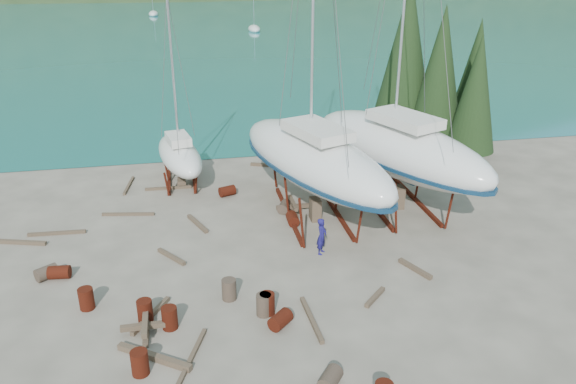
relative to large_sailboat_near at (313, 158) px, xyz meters
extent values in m
plane|color=#5B5447|center=(-2.82, -5.36, -3.16)|extent=(600.00, 600.00, 0.00)
cylinder|color=black|center=(9.68, 6.64, -2.36)|extent=(0.36, 0.36, 1.60)
cone|color=black|center=(9.68, 6.64, 2.64)|extent=(3.60, 3.60, 8.40)
cylinder|color=black|center=(11.18, 4.64, -2.48)|extent=(0.36, 0.36, 1.36)
cone|color=black|center=(11.18, 4.64, 1.77)|extent=(3.06, 3.06, 7.14)
cylinder|color=black|center=(8.18, 8.64, -2.24)|extent=(0.36, 0.36, 1.84)
cone|color=black|center=(8.18, 8.64, 3.51)|extent=(4.14, 4.14, 9.66)
cylinder|color=black|center=(12.68, 7.64, -2.44)|extent=(0.36, 0.36, 1.44)
cone|color=black|center=(12.68, 7.64, 2.06)|extent=(3.24, 3.24, 7.56)
ellipsoid|color=silver|center=(7.18, 74.64, -2.78)|extent=(2.00, 5.00, 1.40)
cylinder|color=silver|center=(7.18, 74.64, 0.07)|extent=(0.08, 0.08, 5.00)
ellipsoid|color=silver|center=(-10.82, 104.64, -2.78)|extent=(2.00, 5.00, 1.40)
cylinder|color=silver|center=(-10.82, 104.64, 0.07)|extent=(0.08, 0.08, 5.00)
ellipsoid|color=silver|center=(0.00, 0.02, -0.04)|extent=(7.58, 12.97, 2.91)
cube|color=#0D2B45|center=(0.00, -0.60, -1.05)|extent=(0.98, 2.20, 1.00)
cube|color=silver|center=(0.00, -0.60, 1.66)|extent=(3.13, 4.19, 0.50)
cube|color=#5D1F10|center=(-1.27, 0.02, -3.06)|extent=(0.18, 6.86, 0.20)
cube|color=#5D1F10|center=(1.27, 0.02, -3.06)|extent=(0.18, 6.86, 0.20)
cube|color=brown|center=(0.00, -0.60, -2.58)|extent=(0.50, 0.80, 1.16)
ellipsoid|color=silver|center=(4.77, 0.65, 0.05)|extent=(8.24, 13.06, 2.98)
cube|color=#0D2B45|center=(4.77, 0.02, -0.99)|extent=(1.10, 2.19, 1.00)
cube|color=silver|center=(4.77, 0.02, 1.79)|extent=(3.32, 4.27, 0.50)
cube|color=#5D1F10|center=(3.48, 0.65, -3.06)|extent=(0.18, 6.94, 0.20)
cube|color=#5D1F10|center=(6.05, 0.65, -3.06)|extent=(0.18, 6.94, 0.20)
cube|color=brown|center=(4.77, 0.02, -2.55)|extent=(0.50, 0.80, 1.22)
ellipsoid|color=silver|center=(-6.71, 5.84, -1.41)|extent=(3.43, 7.08, 1.75)
cube|color=#0D2B45|center=(-6.71, 5.50, -1.84)|extent=(0.49, 1.25, 1.00)
cube|color=silver|center=(-6.71, 5.50, -0.29)|extent=(1.55, 2.23, 0.50)
cylinder|color=silver|center=(-6.71, 6.18, 3.63)|extent=(0.14, 0.14, 8.15)
cube|color=#5D1F10|center=(-7.46, 5.84, -3.06)|extent=(0.18, 3.73, 0.20)
cube|color=#5D1F10|center=(-5.97, 5.84, -3.06)|extent=(0.18, 3.73, 0.20)
cube|color=brown|center=(-6.71, 5.50, -2.97)|extent=(0.50, 0.80, 0.37)
imported|color=#181356|center=(-0.55, -4.11, -2.28)|extent=(0.70, 0.76, 1.75)
cylinder|color=#5D1F10|center=(-8.37, -10.80, -2.72)|extent=(0.58, 0.58, 0.88)
cylinder|color=#2D2823|center=(-2.39, -12.57, -2.87)|extent=(0.99, 1.05, 0.58)
cylinder|color=#5D1F10|center=(-12.02, -4.09, -2.87)|extent=(0.93, 0.67, 0.58)
cylinder|color=#5D1F10|center=(-4.19, 3.36, -2.87)|extent=(1.03, 0.85, 0.58)
cylinder|color=#2D2823|center=(-5.07, -7.02, -2.72)|extent=(0.58, 0.58, 0.88)
cylinder|color=#5D1F10|center=(-1.26, -0.92, -2.87)|extent=(0.61, 0.90, 0.58)
cylinder|color=#5D1F10|center=(-10.58, -6.61, -2.72)|extent=(0.58, 0.58, 0.88)
cylinder|color=#5D1F10|center=(-7.40, -8.49, -2.72)|extent=(0.58, 0.58, 0.88)
cylinder|color=#2D2823|center=(-1.39, 0.63, -2.87)|extent=(0.90, 1.04, 0.58)
cylinder|color=#5D1F10|center=(-3.39, -9.18, -2.87)|extent=(1.04, 1.03, 0.58)
cylinder|color=#5D1F10|center=(-8.31, -7.86, -2.72)|extent=(0.58, 0.58, 0.88)
cylinder|color=#5D1F10|center=(-3.74, -8.28, -2.72)|extent=(0.58, 0.58, 0.88)
cylinder|color=#2D2823|center=(-12.55, -4.01, -2.87)|extent=(1.05, 0.98, 0.58)
cylinder|color=#2D2823|center=(-3.88, -8.32, -2.72)|extent=(0.58, 0.58, 0.88)
cube|color=brown|center=(-9.80, 5.83, -3.09)|extent=(0.50, 2.65, 0.14)
cube|color=brown|center=(3.09, -6.41, -3.06)|extent=(0.92, 1.78, 0.19)
cube|color=brown|center=(-14.40, -0.52, -3.07)|extent=(2.47, 0.89, 0.19)
cube|color=brown|center=(-6.70, -10.41, -3.09)|extent=(1.20, 2.92, 0.15)
cube|color=brown|center=(-7.35, -3.28, -3.07)|extent=(1.26, 1.64, 0.17)
cube|color=brown|center=(-2.18, -9.09, -3.08)|extent=(0.28, 2.84, 0.16)
cube|color=brown|center=(-1.29, 7.65, -3.06)|extent=(1.94, 0.89, 0.19)
cube|color=brown|center=(0.65, -8.15, -3.07)|extent=(1.19, 1.19, 0.17)
cube|color=brown|center=(-6.04, -0.11, -3.07)|extent=(0.98, 2.07, 0.19)
cube|color=brown|center=(-7.50, 4.97, -3.08)|extent=(2.69, 0.25, 0.15)
cube|color=brown|center=(-8.13, -7.69, -3.08)|extent=(1.42, 2.20, 0.17)
cube|color=brown|center=(-9.58, 1.75, -3.09)|extent=(2.73, 0.61, 0.15)
cube|color=brown|center=(-7.95, -10.18, -3.05)|extent=(2.55, 1.86, 0.23)
cube|color=brown|center=(-12.88, 0.17, -3.08)|extent=(2.76, 0.30, 0.16)
cube|color=brown|center=(-8.27, -8.62, -3.06)|extent=(0.20, 1.80, 0.20)
cube|color=brown|center=(-8.27, -8.62, -2.86)|extent=(1.80, 0.20, 0.20)
cube|color=brown|center=(-8.27, -8.62, -2.66)|extent=(0.20, 1.80, 0.20)
cube|color=brown|center=(-0.94, 0.55, -3.06)|extent=(0.20, 1.80, 0.20)
cube|color=brown|center=(-0.94, 0.55, -2.86)|extent=(1.80, 0.20, 0.20)
cube|color=brown|center=(-0.94, 0.55, -2.66)|extent=(0.20, 1.80, 0.20)
camera|label=1|loc=(-6.40, -26.11, 9.65)|focal=35.00mm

